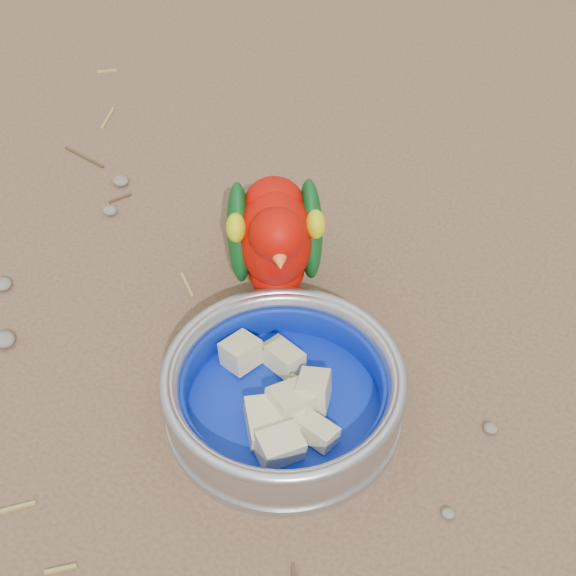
% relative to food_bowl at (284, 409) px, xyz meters
% --- Properties ---
extents(ground, '(60.00, 60.00, 0.00)m').
position_rel_food_bowl_xyz_m(ground, '(-0.06, -0.01, -0.01)').
color(ground, brown).
extents(food_bowl, '(0.22, 0.22, 0.02)m').
position_rel_food_bowl_xyz_m(food_bowl, '(0.00, 0.00, 0.00)').
color(food_bowl, '#B2B2BA').
rests_on(food_bowl, ground).
extents(bowl_wall, '(0.22, 0.22, 0.04)m').
position_rel_food_bowl_xyz_m(bowl_wall, '(0.00, 0.00, 0.03)').
color(bowl_wall, '#B2B2BA').
rests_on(bowl_wall, food_bowl).
extents(fruit_wedges, '(0.13, 0.13, 0.03)m').
position_rel_food_bowl_xyz_m(fruit_wedges, '(0.00, 0.00, 0.02)').
color(fruit_wedges, '#CDBF8C').
rests_on(fruit_wedges, food_bowl).
extents(lory_parrot, '(0.18, 0.22, 0.16)m').
position_rel_food_bowl_xyz_m(lory_parrot, '(-0.07, 0.13, 0.07)').
color(lory_parrot, '#B40801').
rests_on(lory_parrot, ground).
extents(ground_debris, '(0.90, 0.80, 0.01)m').
position_rel_food_bowl_xyz_m(ground_debris, '(-0.03, 0.01, -0.01)').
color(ground_debris, '#9E8B47').
rests_on(ground_debris, ground).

